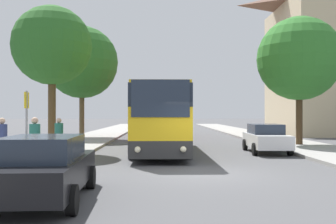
% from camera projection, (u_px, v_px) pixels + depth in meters
% --- Properties ---
extents(ground_plane, '(300.00, 300.00, 0.00)m').
position_uv_depth(ground_plane, '(204.00, 174.00, 13.23)').
color(ground_plane, '#4C4C4F').
rests_on(ground_plane, ground).
extents(bus_front, '(2.86, 11.97, 3.36)m').
position_uv_depth(bus_front, '(160.00, 118.00, 20.96)').
color(bus_front, '#2D2D2D').
rests_on(bus_front, ground_plane).
extents(bus_middle, '(3.02, 10.28, 3.30)m').
position_uv_depth(bus_middle, '(158.00, 117.00, 34.00)').
color(bus_middle, gray).
rests_on(bus_middle, ground_plane).
extents(parked_car_left_curb, '(2.15, 4.61, 1.51)m').
position_uv_depth(parked_car_left_curb, '(44.00, 167.00, 9.10)').
color(parked_car_left_curb, black).
rests_on(parked_car_left_curb, ground_plane).
extents(parked_car_right_near, '(2.06, 4.52, 1.49)m').
position_uv_depth(parked_car_right_near, '(266.00, 138.00, 20.40)').
color(parked_car_right_near, silver).
rests_on(parked_car_right_near, ground_plane).
extents(bus_stop_sign, '(0.08, 0.45, 2.73)m').
position_uv_depth(bus_stop_sign, '(27.00, 119.00, 14.51)').
color(bus_stop_sign, gray).
rests_on(bus_stop_sign, sidewalk_left).
extents(pedestrian_waiting_near, '(0.36, 0.36, 1.69)m').
position_uv_depth(pedestrian_waiting_near, '(59.00, 138.00, 16.79)').
color(pedestrian_waiting_near, '#23232D').
rests_on(pedestrian_waiting_near, sidewalk_left).
extents(pedestrian_waiting_far, '(0.36, 0.36, 1.73)m').
position_uv_depth(pedestrian_waiting_far, '(2.00, 142.00, 13.91)').
color(pedestrian_waiting_far, '#23232D').
rests_on(pedestrian_waiting_far, sidewalk_left).
extents(pedestrian_walking_back, '(0.36, 0.36, 1.76)m').
position_uv_depth(pedestrian_walking_back, '(35.00, 143.00, 13.24)').
color(pedestrian_walking_back, '#23232D').
rests_on(pedestrian_walking_back, sidewalk_left).
extents(tree_left_near, '(4.18, 4.18, 7.58)m').
position_uv_depth(tree_left_near, '(52.00, 46.00, 20.71)').
color(tree_left_near, '#513D23').
rests_on(tree_left_near, sidewalk_left).
extents(tree_left_far, '(5.84, 5.84, 8.97)m').
position_uv_depth(tree_left_far, '(82.00, 62.00, 31.74)').
color(tree_left_far, brown).
rests_on(tree_left_far, sidewalk_left).
extents(tree_right_near, '(5.13, 5.13, 7.83)m').
position_uv_depth(tree_right_near, '(299.00, 59.00, 24.08)').
color(tree_right_near, '#47331E').
rests_on(tree_right_near, sidewalk_right).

